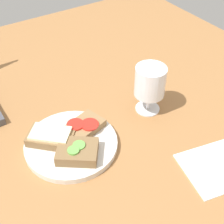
{
  "coord_description": "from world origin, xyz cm",
  "views": [
    {
      "loc": [
        -25.69,
        -48.44,
        58.98
      ],
      "look_at": [
        5.44,
        -0.48,
        8.0
      ],
      "focal_mm": 50.0,
      "sensor_mm": 36.0,
      "label": 1
    }
  ],
  "objects_px": {
    "sandwich_with_tomato": "(83,127)",
    "sandwich_with_cheese": "(51,137)",
    "sandwich_with_cucumber": "(77,151)",
    "wine_glass": "(150,84)",
    "napkin": "(218,167)",
    "plate": "(71,144)"
  },
  "relations": [
    {
      "from": "plate",
      "to": "wine_glass",
      "type": "height_order",
      "value": "wine_glass"
    },
    {
      "from": "napkin",
      "to": "sandwich_with_tomato",
      "type": "bearing_deg",
      "value": 128.62
    },
    {
      "from": "sandwich_with_tomato",
      "to": "napkin",
      "type": "bearing_deg",
      "value": -51.38
    },
    {
      "from": "wine_glass",
      "to": "sandwich_with_cucumber",
      "type": "bearing_deg",
      "value": -167.72
    },
    {
      "from": "plate",
      "to": "sandwich_with_cucumber",
      "type": "height_order",
      "value": "sandwich_with_cucumber"
    },
    {
      "from": "sandwich_with_cheese",
      "to": "napkin",
      "type": "height_order",
      "value": "sandwich_with_cheese"
    },
    {
      "from": "plate",
      "to": "sandwich_with_cucumber",
      "type": "xyz_separation_m",
      "value": [
        -0.01,
        -0.05,
        0.02
      ]
    },
    {
      "from": "sandwich_with_cucumber",
      "to": "napkin",
      "type": "distance_m",
      "value": 0.32
    },
    {
      "from": "sandwich_with_cucumber",
      "to": "sandwich_with_tomato",
      "type": "relative_size",
      "value": 0.99
    },
    {
      "from": "sandwich_with_cucumber",
      "to": "wine_glass",
      "type": "xyz_separation_m",
      "value": [
        0.24,
        0.05,
        0.06
      ]
    },
    {
      "from": "plate",
      "to": "sandwich_with_cheese",
      "type": "xyz_separation_m",
      "value": [
        -0.04,
        0.03,
        0.02
      ]
    },
    {
      "from": "sandwich_with_cheese",
      "to": "wine_glass",
      "type": "distance_m",
      "value": 0.28
    },
    {
      "from": "sandwich_with_cheese",
      "to": "napkin",
      "type": "distance_m",
      "value": 0.39
    },
    {
      "from": "sandwich_with_tomato",
      "to": "sandwich_with_cheese",
      "type": "bearing_deg",
      "value": 172.57
    },
    {
      "from": "wine_glass",
      "to": "napkin",
      "type": "xyz_separation_m",
      "value": [
        0.01,
        -0.24,
        -0.08
      ]
    },
    {
      "from": "sandwich_with_cucumber",
      "to": "wine_glass",
      "type": "distance_m",
      "value": 0.26
    },
    {
      "from": "plate",
      "to": "wine_glass",
      "type": "relative_size",
      "value": 1.67
    },
    {
      "from": "wine_glass",
      "to": "napkin",
      "type": "distance_m",
      "value": 0.26
    },
    {
      "from": "sandwich_with_tomato",
      "to": "wine_glass",
      "type": "bearing_deg",
      "value": -3.29
    },
    {
      "from": "wine_glass",
      "to": "napkin",
      "type": "relative_size",
      "value": 0.86
    },
    {
      "from": "sandwich_with_cucumber",
      "to": "sandwich_with_tomato",
      "type": "height_order",
      "value": "sandwich_with_cucumber"
    },
    {
      "from": "plate",
      "to": "sandwich_with_tomato",
      "type": "xyz_separation_m",
      "value": [
        0.04,
        0.02,
        0.02
      ]
    }
  ]
}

